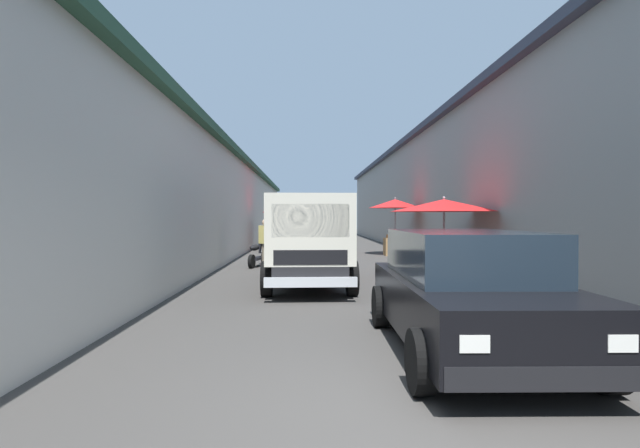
# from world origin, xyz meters

# --- Properties ---
(ground) EXTENTS (90.00, 90.00, 0.00)m
(ground) POSITION_xyz_m (13.50, 0.00, 0.00)
(ground) COLOR #3D3A38
(building_left_whitewash) EXTENTS (49.80, 7.50, 4.24)m
(building_left_whitewash) POSITION_xyz_m (15.75, 7.27, 2.13)
(building_left_whitewash) COLOR beige
(building_left_whitewash) RESTS_ON ground
(building_right_concrete) EXTENTS (49.80, 7.50, 5.36)m
(building_right_concrete) POSITION_xyz_m (15.75, -7.27, 2.69)
(building_right_concrete) COLOR gray
(building_right_concrete) RESTS_ON ground
(fruit_stall_far_left) EXTENTS (2.34, 2.34, 2.42)m
(fruit_stall_far_left) POSITION_xyz_m (19.33, 2.00, 1.87)
(fruit_stall_far_left) COLOR #9E9EA3
(fruit_stall_far_left) RESTS_ON ground
(fruit_stall_far_right) EXTENTS (2.85, 2.85, 2.17)m
(fruit_stall_far_right) POSITION_xyz_m (8.80, -2.63, 1.74)
(fruit_stall_far_right) COLOR #9E9EA3
(fruit_stall_far_right) RESTS_ON ground
(fruit_stall_near_right) EXTENTS (2.25, 2.25, 2.45)m
(fruit_stall_near_right) POSITION_xyz_m (16.21, -2.74, 1.89)
(fruit_stall_near_right) COLOR #9E9EA3
(fruit_stall_near_right) RESTS_ON ground
(hatchback_car) EXTENTS (3.94, 1.97, 1.45)m
(hatchback_car) POSITION_xyz_m (1.98, -0.93, 0.74)
(hatchback_car) COLOR black
(hatchback_car) RESTS_ON ground
(delivery_truck) EXTENTS (4.95, 2.04, 2.08)m
(delivery_truck) POSITION_xyz_m (6.68, 0.96, 1.04)
(delivery_truck) COLOR black
(delivery_truck) RESTS_ON ground
(vendor_by_crates) EXTENTS (0.47, 0.47, 1.56)m
(vendor_by_crates) POSITION_xyz_m (11.45, 2.32, 0.89)
(vendor_by_crates) COLOR #665B4C
(vendor_by_crates) RESTS_ON ground
(vendor_in_shade) EXTENTS (0.26, 0.61, 1.51)m
(vendor_in_shade) POSITION_xyz_m (11.24, 1.23, 0.86)
(vendor_in_shade) COLOR #665B4C
(vendor_in_shade) RESTS_ON ground
(parked_scooter) EXTENTS (1.67, 0.57, 1.14)m
(parked_scooter) POSITION_xyz_m (11.84, 2.59, 0.45)
(parked_scooter) COLOR black
(parked_scooter) RESTS_ON ground
(plastic_stool) EXTENTS (0.30, 0.30, 0.43)m
(plastic_stool) POSITION_xyz_m (12.42, -2.39, 0.33)
(plastic_stool) COLOR #1E8C3F
(plastic_stool) RESTS_ON ground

